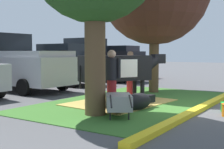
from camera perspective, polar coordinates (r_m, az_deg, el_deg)
The scene contains 13 objects.
ground_plane at distance 9.39m, azimuth 13.97°, elevation -5.81°, with size 80.00×80.00×0.00m, color #4C4C4F.
grass_island at distance 10.05m, azimuth 3.87°, elevation -4.99°, with size 7.66×4.36×0.02m, color #386B28.
curb_yellow at distance 9.15m, azimuth 16.77°, elevation -5.75°, with size 8.86×0.24×0.12m, color yellow.
hay_bedding at distance 9.68m, azimuth 1.49°, elevation -5.24°, with size 3.20×2.40×0.04m, color tan.
cow_holstein at distance 9.76m, azimuth 1.20°, elevation 1.15°, with size 2.87×1.93×1.55m.
calf_lying at distance 8.54m, azimuth 4.89°, elevation -5.07°, with size 1.33×0.64×0.48m.
person_handler at distance 11.19m, azimuth 3.42°, elevation 0.46°, with size 0.34×0.53×1.65m.
person_visitor_near at distance 8.33m, azimuth -0.06°, elevation -0.69°, with size 0.34×0.53×1.68m.
wheelbarrow at distance 7.51m, azimuth 1.23°, elevation -5.19°, with size 1.46×1.24×0.63m.
pickup_truck_maroon at distance 13.72m, azimuth -17.72°, elevation 1.91°, with size 2.39×5.48×2.42m.
sedan_blue at distance 15.53m, azimuth -9.07°, elevation 1.82°, with size 2.17×4.47×2.02m.
pickup_truck_black at distance 17.56m, azimuth -2.83°, elevation 2.55°, with size 2.39×5.48×2.42m.
sedan_red at distance 19.54m, azimuth 1.22°, elevation 2.34°, with size 2.17×4.47×2.02m.
Camera 1 is at (-8.74, -3.03, 1.61)m, focal length 48.97 mm.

